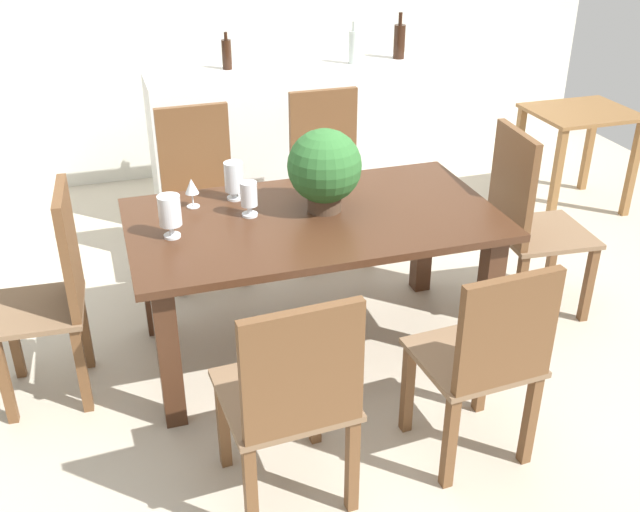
% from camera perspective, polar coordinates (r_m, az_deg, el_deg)
% --- Properties ---
extents(ground_plane, '(7.04, 7.04, 0.00)m').
position_cam_1_polar(ground_plane, '(3.95, -0.76, -6.29)').
color(ground_plane, '#BCB29E').
extents(back_wall, '(6.40, 0.10, 2.60)m').
position_cam_1_polar(back_wall, '(5.88, -8.57, 18.68)').
color(back_wall, silver).
rests_on(back_wall, ground).
extents(dining_table, '(1.76, 0.98, 0.74)m').
position_cam_1_polar(dining_table, '(3.58, -0.49, 1.32)').
color(dining_table, '#422616').
rests_on(dining_table, ground).
extents(chair_near_left, '(0.50, 0.51, 0.97)m').
position_cam_1_polar(chair_near_left, '(2.70, -2.12, -10.65)').
color(chair_near_left, brown).
rests_on(chair_near_left, ground).
extents(chair_far_left, '(0.47, 0.45, 1.00)m').
position_cam_1_polar(chair_far_left, '(4.43, -9.29, 5.50)').
color(chair_far_left, brown).
rests_on(chair_far_left, ground).
extents(chair_near_right, '(0.48, 0.46, 0.94)m').
position_cam_1_polar(chair_near_right, '(2.98, 12.78, -7.58)').
color(chair_near_right, brown).
rests_on(chair_near_right, ground).
extents(chair_far_right, '(0.46, 0.42, 1.03)m').
position_cam_1_polar(chair_far_right, '(4.58, 0.58, 6.87)').
color(chair_far_right, brown).
rests_on(chair_far_right, ground).
extents(chair_head_end, '(0.42, 0.44, 1.02)m').
position_cam_1_polar(chair_head_end, '(3.49, -19.75, -2.33)').
color(chair_head_end, brown).
rests_on(chair_head_end, ground).
extents(chair_foot_end, '(0.51, 0.50, 1.05)m').
position_cam_1_polar(chair_foot_end, '(4.07, 15.65, 3.00)').
color(chair_foot_end, brown).
rests_on(chair_foot_end, ground).
extents(flower_centerpiece, '(0.35, 0.35, 0.40)m').
position_cam_1_polar(flower_centerpiece, '(3.50, 0.35, 6.83)').
color(flower_centerpiece, '#4C3828').
rests_on(flower_centerpiece, dining_table).
extents(crystal_vase_left, '(0.09, 0.09, 0.19)m').
position_cam_1_polar(crystal_vase_left, '(3.69, -6.68, 5.99)').
color(crystal_vase_left, silver).
rests_on(crystal_vase_left, dining_table).
extents(crystal_vase_center_near, '(0.08, 0.08, 0.17)m').
position_cam_1_polar(crystal_vase_center_near, '(3.50, -5.51, 4.64)').
color(crystal_vase_center_near, silver).
rests_on(crystal_vase_center_near, dining_table).
extents(crystal_vase_right, '(0.10, 0.10, 0.20)m').
position_cam_1_polar(crystal_vase_right, '(3.33, -11.53, 3.36)').
color(crystal_vase_right, silver).
rests_on(crystal_vase_right, dining_table).
extents(wine_glass, '(0.07, 0.07, 0.15)m').
position_cam_1_polar(wine_glass, '(3.63, -9.89, 5.25)').
color(wine_glass, silver).
rests_on(wine_glass, dining_table).
extents(kitchen_counter, '(1.99, 0.50, 0.99)m').
position_cam_1_polar(kitchen_counter, '(5.34, -2.08, 9.08)').
color(kitchen_counter, silver).
rests_on(kitchen_counter, ground).
extents(wine_bottle_clear, '(0.07, 0.07, 0.29)m').
position_cam_1_polar(wine_bottle_clear, '(5.31, 2.61, 15.83)').
color(wine_bottle_clear, '#B2BFB7').
rests_on(wine_bottle_clear, kitchen_counter).
extents(wine_bottle_green, '(0.07, 0.07, 0.25)m').
position_cam_1_polar(wine_bottle_green, '(5.20, -7.22, 15.23)').
color(wine_bottle_green, black).
rests_on(wine_bottle_green, kitchen_counter).
extents(wine_bottle_amber, '(0.08, 0.08, 0.32)m').
position_cam_1_polar(wine_bottle_amber, '(5.50, 6.15, 16.20)').
color(wine_bottle_amber, black).
rests_on(wine_bottle_amber, kitchen_counter).
extents(side_table, '(0.69, 0.58, 0.72)m').
position_cam_1_polar(side_table, '(5.54, 19.34, 8.98)').
color(side_table, brown).
rests_on(side_table, ground).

